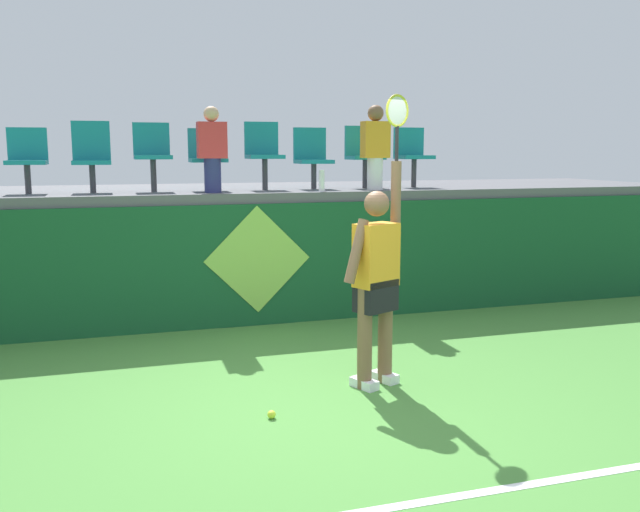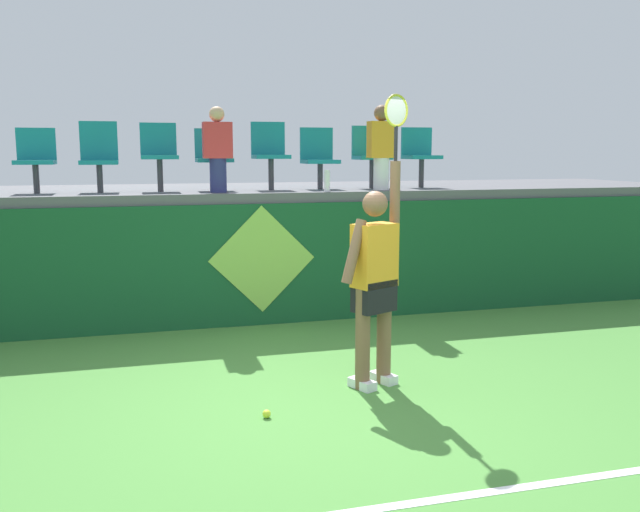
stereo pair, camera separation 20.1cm
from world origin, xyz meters
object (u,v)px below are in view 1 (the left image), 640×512
tennis_player (376,277)px  stadium_chair_3 (207,155)px  stadium_chair_6 (363,153)px  spectator_0 (375,146)px  stadium_chair_0 (27,157)px  stadium_chair_7 (412,153)px  stadium_chair_1 (92,154)px  spectator_1 (212,148)px  stadium_chair_5 (312,156)px  stadium_chair_2 (152,152)px  stadium_chair_4 (263,151)px  tennis_ball (272,414)px  water_bottle (322,181)px

tennis_player → stadium_chair_3: size_ratio=3.30×
stadium_chair_6 → spectator_0: 0.43m
stadium_chair_0 → stadium_chair_6: 4.16m
stadium_chair_3 → stadium_chair_6: 2.08m
stadium_chair_7 → stadium_chair_3: bearing=-180.0°
stadium_chair_1 → stadium_chair_7: bearing=-0.1°
stadium_chair_1 → spectator_0: 3.48m
stadium_chair_1 → spectator_1: 1.44m
stadium_chair_5 → stadium_chair_6: (0.71, -0.00, 0.04)m
stadium_chair_6 → stadium_chair_0: bearing=-180.0°
stadium_chair_2 → stadium_chair_4: bearing=0.1°
stadium_chair_3 → stadium_chair_5: (1.37, 0.01, -0.00)m
stadium_chair_3 → stadium_chair_4: (0.72, 0.00, 0.05)m
spectator_1 → spectator_0: bearing=0.4°
stadium_chair_4 → spectator_0: 1.43m
stadium_chair_1 → stadium_chair_3: (1.37, -0.01, -0.02)m
tennis_ball → stadium_chair_2: (-0.61, 3.66, 2.02)m
stadium_chair_0 → stadium_chair_5: (3.44, 0.00, 0.01)m
stadium_chair_0 → stadium_chair_5: 3.44m
stadium_chair_1 → stadium_chair_6: size_ratio=1.03×
stadium_chair_5 → stadium_chair_4: bearing=-179.9°
stadium_chair_2 → spectator_0: (2.74, -0.42, 0.08)m
stadium_chair_6 → spectator_0: (0.00, -0.42, 0.09)m
stadium_chair_1 → stadium_chair_2: bearing=-0.7°
tennis_player → spectator_0: bearing=68.7°
stadium_chair_1 → spectator_1: spectator_1 is taller
stadium_chair_5 → stadium_chair_6: stadium_chair_6 is taller
stadium_chair_6 → tennis_player: bearing=-108.6°
stadium_chair_1 → stadium_chair_0: bearing=-179.2°
stadium_chair_2 → stadium_chair_6: stadium_chair_2 is taller
spectator_0 → spectator_1: 2.08m
stadium_chair_2 → stadium_chair_5: bearing=0.1°
stadium_chair_5 → stadium_chair_3: bearing=-179.8°
stadium_chair_5 → stadium_chair_7: bearing=-0.2°
stadium_chair_0 → stadium_chair_5: stadium_chair_5 is taller
stadium_chair_7 → spectator_0: (-0.71, -0.42, 0.09)m
water_bottle → stadium_chair_2: (-1.95, 0.66, 0.35)m
stadium_chair_2 → stadium_chair_4: stadium_chair_4 is taller
stadium_chair_7 → spectator_1: spectator_1 is taller
water_bottle → stadium_chair_5: bearing=83.5°
stadium_chair_5 → stadium_chair_7: stadium_chair_7 is taller
stadium_chair_0 → water_bottle: bearing=-11.1°
stadium_chair_1 → stadium_chair_3: stadium_chair_1 is taller
spectator_1 → tennis_player: bearing=-69.7°
stadium_chair_3 → stadium_chair_7: 2.79m
stadium_chair_3 → tennis_ball: bearing=-90.8°
water_bottle → stadium_chair_4: bearing=130.8°
stadium_chair_5 → spectator_1: (-1.37, -0.44, 0.09)m
tennis_ball → stadium_chair_0: 4.62m
water_bottle → stadium_chair_1: 2.76m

